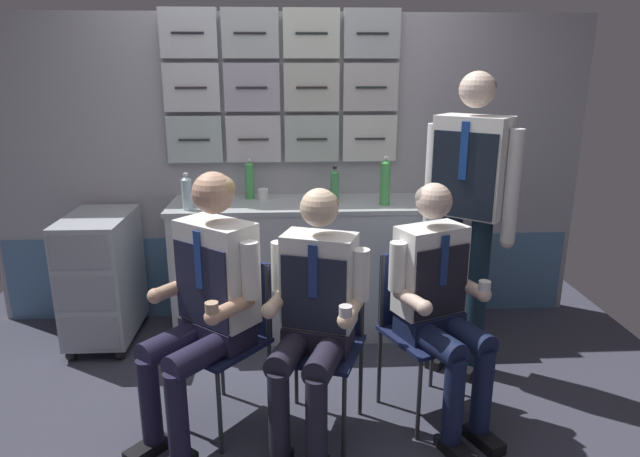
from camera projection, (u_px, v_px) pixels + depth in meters
name	position (u px, v px, depth m)	size (l,w,h in m)	color
ground	(291.00, 424.00, 2.95)	(4.80, 4.80, 0.04)	#393948
galley_bulkhead	(288.00, 167.00, 3.94)	(4.20, 0.14, 2.17)	#A7A6AF
galley_counter	(313.00, 267.00, 3.86)	(1.90, 0.53, 0.93)	silver
service_trolley	(102.00, 275.00, 3.69)	(0.40, 0.65, 0.88)	black
folding_chair_left	(231.00, 322.00, 2.86)	(0.56, 0.56, 0.87)	#2D2D33
crew_member_left	(206.00, 294.00, 2.68)	(0.66, 0.70, 1.33)	black
folding_chair_center	(324.00, 325.00, 2.82)	(0.51, 0.51, 0.87)	#2D2D33
crew_member_center	(314.00, 309.00, 2.63)	(0.52, 0.66, 1.26)	black
folding_chair_right	(418.00, 313.00, 2.96)	(0.53, 0.53, 0.87)	#2D2D33
crew_member_right	(440.00, 297.00, 2.78)	(0.55, 0.66, 1.26)	black
crew_member_standing	(469.00, 197.00, 3.18)	(0.45, 0.43, 1.78)	black
sparkling_bottle_green	(187.00, 193.00, 3.51)	(0.06, 0.06, 0.24)	silver
water_bottle_tall	(335.00, 185.00, 3.74)	(0.06, 0.06, 0.24)	#469657
water_bottle_blue_cap	(385.00, 182.00, 3.62)	(0.07, 0.07, 0.32)	#47A04F
water_bottle_clear	(249.00, 180.00, 3.80)	(0.06, 0.06, 0.28)	#47A454
paper_cup_tan	(429.00, 198.00, 3.71)	(0.07, 0.07, 0.06)	white
espresso_cup_small	(320.00, 195.00, 3.76)	(0.07, 0.07, 0.07)	navy
paper_cup_blue	(263.00, 194.00, 3.79)	(0.07, 0.07, 0.08)	white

